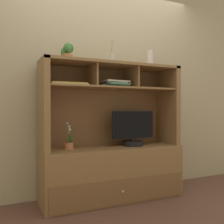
# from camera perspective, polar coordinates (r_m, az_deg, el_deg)

# --- Properties ---
(floor_plane) EXTENTS (6.00, 6.00, 0.02)m
(floor_plane) POSITION_cam_1_polar(r_m,az_deg,el_deg) (3.12, 0.00, -18.47)
(floor_plane) COLOR brown
(floor_plane) RESTS_ON ground
(back_wall) EXTENTS (6.00, 0.02, 2.80)m
(back_wall) POSITION_cam_1_polar(r_m,az_deg,el_deg) (3.23, -2.12, 7.55)
(back_wall) COLOR tan
(back_wall) RESTS_ON ground
(media_console) EXTENTS (1.59, 0.54, 1.52)m
(media_console) POSITION_cam_1_polar(r_m,az_deg,el_deg) (3.01, -0.06, -10.00)
(media_console) COLOR olive
(media_console) RESTS_ON ground
(tv_monitor) EXTENTS (0.53, 0.23, 0.40)m
(tv_monitor) POSITION_cam_1_polar(r_m,az_deg,el_deg) (3.04, 4.62, -4.17)
(tv_monitor) COLOR black
(tv_monitor) RESTS_ON media_console
(potted_orchid) EXTENTS (0.12, 0.12, 0.29)m
(potted_orchid) POSITION_cam_1_polar(r_m,az_deg,el_deg) (2.82, -9.45, -7.04)
(potted_orchid) COLOR #BA6E45
(potted_orchid) RESTS_ON media_console
(magazine_stack_left) EXTENTS (0.38, 0.26, 0.03)m
(magazine_stack_left) POSITION_cam_1_polar(r_m,az_deg,el_deg) (2.76, -9.55, 6.05)
(magazine_stack_left) COLOR beige
(magazine_stack_left) RESTS_ON media_console
(magazine_stack_centre) EXTENTS (0.33, 0.30, 0.07)m
(magazine_stack_centre) POSITION_cam_1_polar(r_m,az_deg,el_deg) (2.96, 0.45, 6.11)
(magazine_stack_centre) COLOR slate
(magazine_stack_centre) RESTS_ON media_console
(diffuser_bottle) EXTENTS (0.05, 0.05, 0.27)m
(diffuser_bottle) POSITION_cam_1_polar(r_m,az_deg,el_deg) (3.00, -0.03, 11.55)
(diffuser_bottle) COLOR #BABFB7
(diffuser_bottle) RESTS_ON media_console
(potted_succulent) EXTENTS (0.13, 0.12, 0.19)m
(potted_succulent) POSITION_cam_1_polar(r_m,az_deg,el_deg) (2.82, -9.75, 12.86)
(potted_succulent) COLOR #AF7144
(potted_succulent) RESTS_ON media_console
(ceramic_vase) EXTENTS (0.08, 0.08, 0.20)m
(ceramic_vase) POSITION_cam_1_polar(r_m,az_deg,el_deg) (3.27, 8.30, 11.42)
(ceramic_vase) COLOR silver
(ceramic_vase) RESTS_ON media_console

